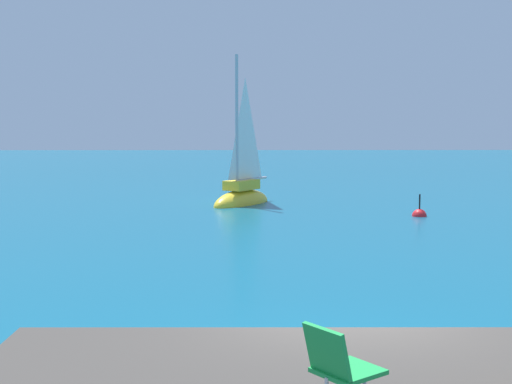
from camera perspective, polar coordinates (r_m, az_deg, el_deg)
The scene contains 3 objects.
sailboat_near at distance 30.45m, azimuth -1.18°, elevation -0.28°, with size 3.16×3.81×7.11m.
beach_chair at distance 6.22m, azimuth 6.83°, elevation -13.84°, with size 0.76×0.74×0.80m.
marker_buoy at distance 27.29m, azimuth 13.28°, elevation -1.94°, with size 0.56×0.56×1.13m.
Camera 1 is at (-1.29, -9.17, 3.60)m, focal length 48.63 mm.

